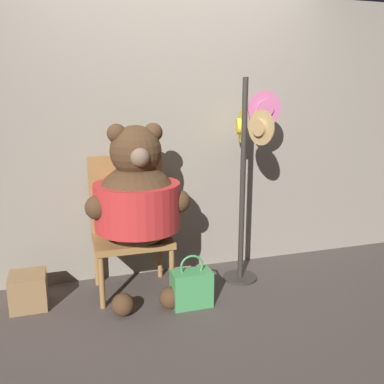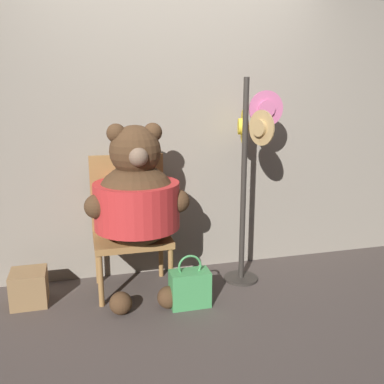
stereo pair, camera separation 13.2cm
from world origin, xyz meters
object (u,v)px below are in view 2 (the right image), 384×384
at_px(teddy_bear, 137,200).
at_px(handbag_on_ground, 190,288).
at_px(hat_display_rack, 250,165).
at_px(chair, 130,220).

distance_m(teddy_bear, handbag_on_ground, 0.75).
distance_m(teddy_bear, hat_display_rack, 0.93).
bearing_deg(hat_display_rack, teddy_bear, -177.78).
bearing_deg(chair, hat_display_rack, -8.22).
xyz_separation_m(chair, hat_display_rack, (0.94, -0.14, 0.42)).
xyz_separation_m(chair, teddy_bear, (0.04, -0.17, 0.21)).
distance_m(chair, teddy_bear, 0.27).
bearing_deg(hat_display_rack, chair, 171.78).
distance_m(chair, hat_display_rack, 1.04).
distance_m(chair, handbag_on_ground, 0.71).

